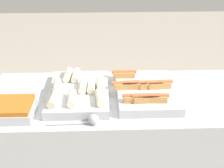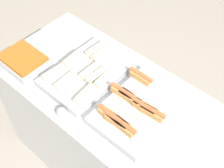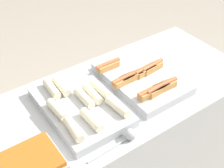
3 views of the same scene
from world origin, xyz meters
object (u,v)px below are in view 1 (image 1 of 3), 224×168
object	(u,v)px
tray_side_front	(8,109)
serving_spoon_near	(91,120)
tray_hotdogs	(145,91)
tray_wraps	(79,92)

from	to	relation	value
tray_side_front	serving_spoon_near	xyz separation A→B (m)	(0.44, -0.10, -0.01)
tray_hotdogs	serving_spoon_near	bearing A→B (deg)	-137.53
tray_wraps	serving_spoon_near	world-z (taller)	tray_wraps
tray_hotdogs	tray_side_front	distance (m)	0.78
tray_hotdogs	tray_side_front	world-z (taller)	tray_hotdogs
tray_hotdogs	serving_spoon_near	xyz separation A→B (m)	(-0.32, -0.29, -0.01)
tray_hotdogs	tray_wraps	world-z (taller)	tray_hotdogs
tray_hotdogs	tray_side_front	xyz separation A→B (m)	(-0.76, -0.19, 0.00)
tray_wraps	tray_side_front	world-z (taller)	tray_wraps
tray_wraps	tray_hotdogs	bearing A→B (deg)	-0.72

